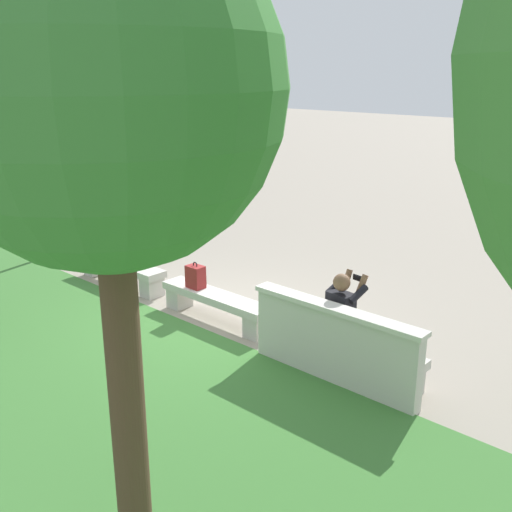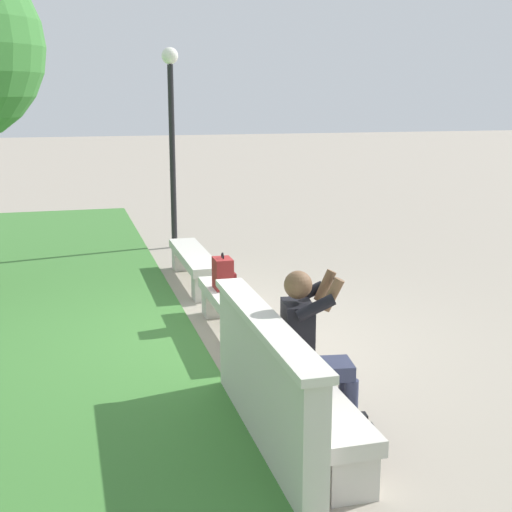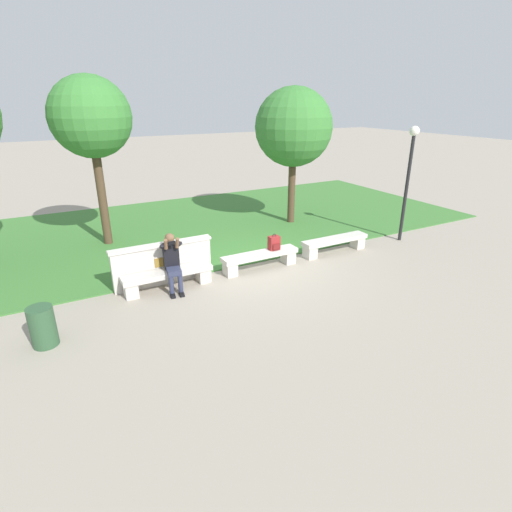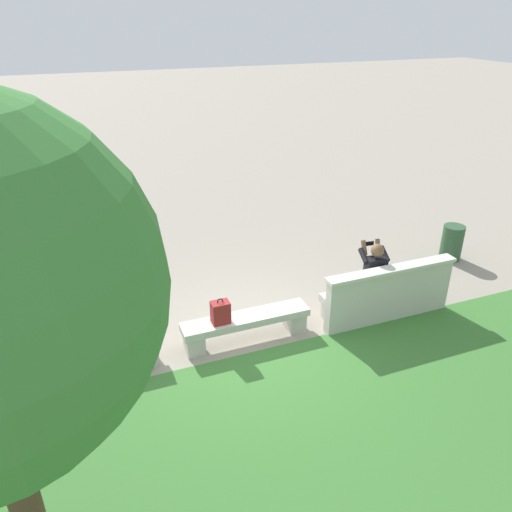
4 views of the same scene
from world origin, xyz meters
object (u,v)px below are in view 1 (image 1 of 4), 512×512
Objects in this scene: tree_left_background at (104,95)px; lamp_post at (44,147)px; backpack at (196,277)px; bench_mid at (122,269)px; bench_main at (348,350)px; person_photographer at (346,315)px; bench_near at (216,303)px.

lamp_post is at bearing -26.26° from tree_left_background.
bench_mid is at bearing -0.46° from backpack.
person_photographer is (0.11, -0.08, 0.43)m from bench_main.
bench_near is 0.53m from backpack.
bench_near is 5.30m from lamp_post.
person_photographer is 0.39× the size of lamp_post.
bench_mid is 0.44× the size of tree_left_background.
bench_mid is 7.53m from tree_left_background.
tree_left_background reaches higher than bench_main.
person_photographer is (-2.33, -0.08, 0.43)m from bench_near.
bench_mid is at bearing -34.83° from tree_left_background.
tree_left_background is (-3.12, 3.86, 3.31)m from bench_near.
lamp_post is (4.93, -0.11, 1.96)m from bench_near.
bench_mid is 2.04m from backpack.
bench_main and bench_near have the same top height.
backpack reaches higher than bench_main.
person_photographer is 4.94m from tree_left_background.
person_photographer is 3.08× the size of backpack.
person_photographer is at bearing -179.08° from bench_mid.
backpack reaches higher than bench_near.
backpack is at bearing 0.33° from bench_main.
bench_main is 1.00× the size of bench_mid.
bench_main is 4.86m from bench_mid.
person_photographer is at bearing 179.76° from lamp_post.
bench_near is at bearing 180.00° from bench_mid.
backpack is 0.13× the size of lamp_post.
bench_main is 0.61× the size of lamp_post.
bench_mid is at bearing 177.53° from lamp_post.
lamp_post reaches higher than bench_main.
lamp_post is (8.05, -3.97, -1.35)m from tree_left_background.
bench_main is at bearing -179.67° from backpack.
bench_near is at bearing 1.89° from person_photographer.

